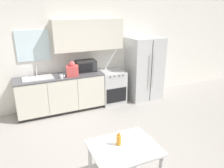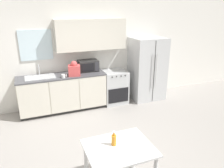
% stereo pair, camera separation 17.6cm
% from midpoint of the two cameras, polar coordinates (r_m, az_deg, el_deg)
% --- Properties ---
extents(ground_plane, '(12.00, 12.00, 0.00)m').
position_cam_midpoint_polar(ground_plane, '(4.28, -0.99, -16.42)').
color(ground_plane, gray).
extents(wall_back, '(12.00, 0.38, 2.70)m').
position_cam_midpoint_polar(wall_back, '(5.71, -8.34, 8.57)').
color(wall_back, silver).
rests_on(wall_back, ground_plane).
extents(kitchen_counter, '(2.13, 0.64, 0.93)m').
position_cam_midpoint_polar(kitchen_counter, '(5.60, -11.79, -2.24)').
color(kitchen_counter, '#333333').
rests_on(kitchen_counter, ground_plane).
extents(oven_range, '(0.64, 0.65, 0.89)m').
position_cam_midpoint_polar(oven_range, '(5.96, 1.39, -0.73)').
color(oven_range, '#B7BABC').
rests_on(oven_range, ground_plane).
extents(refrigerator, '(0.91, 0.77, 1.73)m').
position_cam_midpoint_polar(refrigerator, '(6.22, 9.96, 3.93)').
color(refrigerator, silver).
rests_on(refrigerator, ground_plane).
extents(kitchen_sink, '(0.69, 0.42, 0.26)m').
position_cam_midpoint_polar(kitchen_sink, '(5.41, -17.39, 1.79)').
color(kitchen_sink, '#B7BABC').
rests_on(kitchen_sink, kitchen_counter).
extents(microwave, '(0.50, 0.34, 0.29)m').
position_cam_midpoint_polar(microwave, '(5.66, -5.34, 4.78)').
color(microwave, '#282828').
rests_on(microwave, kitchen_counter).
extents(coffee_mug, '(0.12, 0.09, 0.08)m').
position_cam_midpoint_polar(coffee_mug, '(5.24, -11.60, 2.06)').
color(coffee_mug, white).
rests_on(coffee_mug, kitchen_counter).
extents(grocery_bag_0, '(0.32, 0.28, 0.36)m').
position_cam_midpoint_polar(grocery_bag_0, '(5.33, -8.92, 3.80)').
color(grocery_bag_0, '#D14C4C').
rests_on(grocery_bag_0, kitchen_counter).
extents(dining_table, '(0.91, 0.75, 0.72)m').
position_cam_midpoint_polar(dining_table, '(3.16, 3.54, -17.98)').
color(dining_table, white).
rests_on(dining_table, ground_plane).
extents(drink_bottle, '(0.07, 0.07, 0.22)m').
position_cam_midpoint_polar(drink_bottle, '(3.08, 2.19, -14.31)').
color(drink_bottle, orange).
rests_on(drink_bottle, dining_table).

